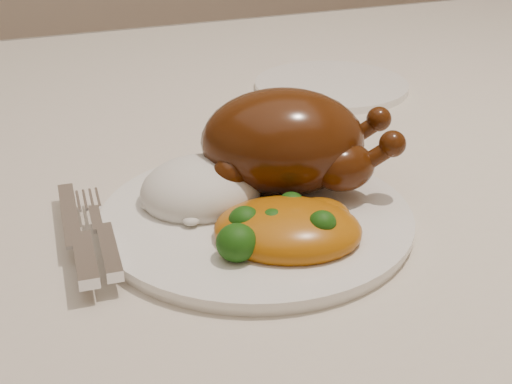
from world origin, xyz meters
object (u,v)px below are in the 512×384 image
object	(u,v)px
dinner_plate	(256,219)
side_plate	(331,85)
roast_chicken	(288,142)
dining_table	(236,212)

from	to	relation	value
dinner_plate	side_plate	size ratio (longest dim) A/B	1.31
roast_chicken	dining_table	bearing A→B (deg)	105.35
dinner_plate	roast_chicken	bearing A→B (deg)	39.58
side_plate	roast_chicken	distance (m)	0.33
dinner_plate	roast_chicken	world-z (taller)	roast_chicken
dining_table	roast_chicken	size ratio (longest dim) A/B	8.28
dinner_plate	side_plate	xyz separation A→B (m)	(0.23, 0.30, -0.00)
dinner_plate	roast_chicken	xyz separation A→B (m)	(0.04, 0.04, 0.05)
dinner_plate	side_plate	bearing A→B (deg)	53.38
side_plate	dining_table	bearing A→B (deg)	-150.66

